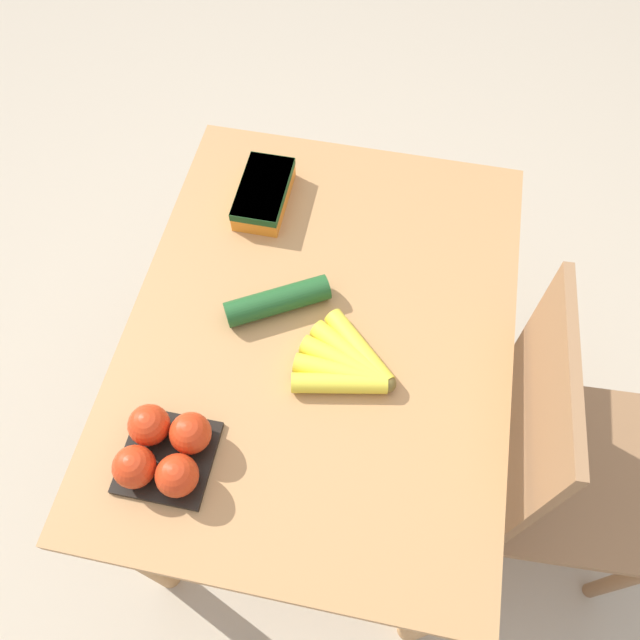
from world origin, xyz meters
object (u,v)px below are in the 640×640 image
at_px(carrot_bag, 264,193).
at_px(tomato_pack, 163,451).
at_px(chair, 555,460).
at_px(banana_bunch, 348,365).
at_px(cucumber_near, 278,301).

bearing_deg(carrot_bag, tomato_pack, -2.53).
bearing_deg(tomato_pack, chair, 106.43).
bearing_deg(carrot_bag, chair, 62.05).
bearing_deg(tomato_pack, banana_bunch, 129.64).
xyz_separation_m(banana_bunch, tomato_pack, (0.24, -0.29, 0.02)).
distance_m(banana_bunch, cucumber_near, 0.20).
relative_size(chair, cucumber_near, 4.49).
bearing_deg(banana_bunch, carrot_bag, -145.46).
distance_m(chair, carrot_bag, 0.88).
bearing_deg(cucumber_near, chair, 79.14).
relative_size(carrot_bag, cucumber_near, 0.90).
xyz_separation_m(chair, carrot_bag, (-0.39, -0.74, 0.28)).
bearing_deg(carrot_bag, banana_bunch, 34.54).
xyz_separation_m(chair, banana_bunch, (-0.01, -0.48, 0.26)).
bearing_deg(chair, tomato_pack, 103.43).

